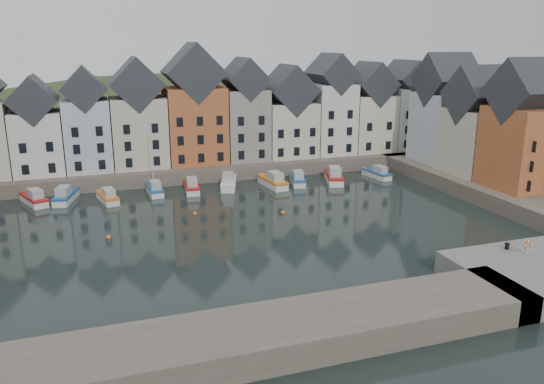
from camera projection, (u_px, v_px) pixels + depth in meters
name	position (u px, v px, depth m)	size (l,w,h in m)	color
ground	(246.00, 233.00, 56.59)	(260.00, 260.00, 0.00)	black
far_quay	(194.00, 165.00, 83.67)	(90.00, 16.00, 2.00)	brown
right_quay	(507.00, 188.00, 70.50)	(14.00, 54.00, 2.00)	brown
near_wall	(190.00, 350.00, 33.17)	(50.00, 6.00, 2.00)	brown
hillside	(175.00, 227.00, 112.51)	(153.60, 70.40, 64.00)	#26341A
far_terrace	(215.00, 116.00, 80.71)	(72.37, 8.16, 17.78)	beige
right_terrace	(481.00, 124.00, 72.67)	(8.30, 24.25, 16.36)	#B3BBC6
mooring_buoys	(200.00, 220.00, 60.17)	(20.50, 5.50, 0.50)	orange
boat_a	(34.00, 199.00, 66.62)	(3.95, 6.21, 2.29)	silver
boat_b	(66.00, 196.00, 67.76)	(3.34, 6.39, 2.35)	silver
boat_c	(108.00, 197.00, 67.62)	(2.86, 5.71, 2.10)	silver
boat_d	(155.00, 189.00, 71.17)	(1.95, 5.61, 10.59)	silver
boat_e	(192.00, 187.00, 72.38)	(2.44, 6.04, 2.26)	silver
boat_f	(229.00, 183.00, 74.25)	(3.75, 6.74, 2.47)	silver
boat_g	(273.00, 182.00, 74.77)	(2.69, 6.67, 2.50)	silver
boat_h	(298.00, 179.00, 76.33)	(3.20, 6.12, 2.25)	silver
boat_i	(334.00, 177.00, 77.29)	(4.21, 7.24, 2.66)	silver
boat_j	(377.00, 174.00, 79.85)	(2.41, 5.70, 2.12)	silver
mooring_bollard	(507.00, 246.00, 46.74)	(0.48, 0.48, 0.56)	black
life_ring_post	(528.00, 245.00, 45.41)	(0.80, 0.17, 1.30)	gray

